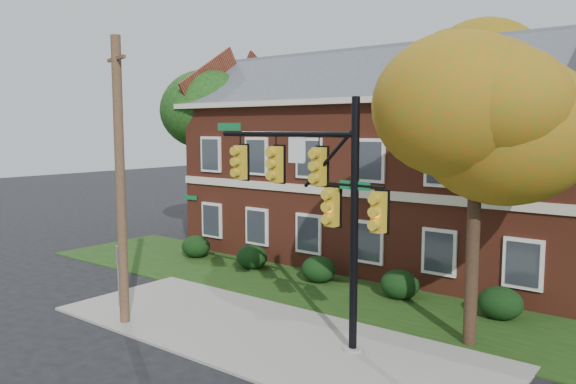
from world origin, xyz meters
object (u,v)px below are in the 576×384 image
Objects in this scene: hedge_far_right at (500,303)px; utility_pole at (120,181)px; hedge_left at (252,257)px; tree_near_right at (485,104)px; apartment_building at (385,151)px; tree_left_rear at (216,117)px; hedge_center at (319,269)px; tree_far_rear at (477,77)px; sign_post at (118,266)px; traffic_signal at (317,193)px; hedge_far_left at (196,247)px; hedge_right at (400,284)px.

hedge_far_right is 0.16× the size of utility_pole.
hedge_left is 0.16× the size of tree_near_right.
tree_left_rear is at bearing -173.46° from apartment_building.
hedge_center is 8.77m from utility_pole.
hedge_center is at bearing -95.85° from tree_far_rear.
tree_left_rear is at bearing 139.60° from utility_pole.
sign_post is (0.00, -6.74, 0.92)m from hedge_left.
traffic_signal is 6.05m from utility_pole.
traffic_signal is at bearing 39.95° from utility_pole.
apartment_building is 2.12× the size of tree_left_rear.
sign_post is at bearing -117.44° from hedge_center.
tree_left_rear is 16.34m from traffic_signal.
sign_post is at bearing -164.81° from traffic_signal.
apartment_building is 13.43× the size of hedge_left.
tree_far_rear is (-5.88, 15.93, 2.17)m from tree_near_right.
tree_far_rear reaches higher than sign_post.
hedge_far_right is 0.16× the size of tree_near_right.
hedge_center is 7.65m from sign_post.
tree_far_rear is (8.34, 13.09, 8.32)m from hedge_far_left.
apartment_building is 9.82m from hedge_far_right.
tree_left_rear reaches higher than hedge_far_left.
tree_far_rear reaches higher than hedge_right.
hedge_right is at bearing 0.00° from hedge_far_left.
apartment_building is 2.75× the size of traffic_signal.
utility_pole is at bearing -154.01° from traffic_signal.
hedge_far_right is at bearing -13.89° from tree_left_rear.
hedge_center is 0.16× the size of tree_left_rear.
tree_near_right reaches higher than hedge_right.
hedge_far_left is 15.75m from tree_near_right.
sign_post reaches higher than hedge_far_right.
hedge_far_left is 0.12× the size of tree_far_rear.
hedge_center is (0.00, -5.25, -4.46)m from apartment_building.
hedge_far_left is 0.66× the size of sign_post.
hedge_center is 7.25m from traffic_signal.
tree_left_rear is (-6.23, 4.14, 6.16)m from hedge_left.
hedge_center is 9.90m from tree_near_right.
hedge_far_left is at bearing 180.00° from hedge_center.
tree_near_right is at bearing -21.42° from hedge_center.
hedge_far_left is 7.65m from sign_post.
hedge_left is 0.12× the size of tree_far_rear.
hedge_right is at bearing 92.33° from traffic_signal.
hedge_left is 6.80m from sign_post.
hedge_center is 12.23m from tree_left_rear.
hedge_center is at bearing 0.00° from hedge_far_left.
tree_left_rear is at bearing 157.64° from tree_near_right.
traffic_signal reaches higher than hedge_far_left.
hedge_far_left is at bearing 180.00° from hedge_right.
tree_far_rear is at bearing 57.50° from hedge_far_left.
hedge_far_right is at bearing 0.00° from hedge_left.
traffic_signal reaches higher than hedge_far_right.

